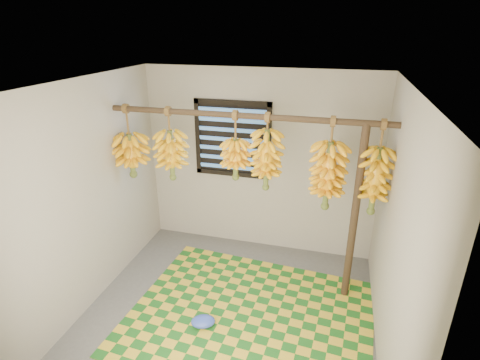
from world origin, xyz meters
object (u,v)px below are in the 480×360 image
(banana_bunch_e, at_px, (328,176))
(banana_bunch_f, at_px, (375,181))
(support_post, at_px, (354,217))
(banana_bunch_a, at_px, (131,155))
(banana_bunch_c, at_px, (236,159))
(banana_bunch_d, at_px, (266,160))
(woven_mat, at_px, (250,316))
(plastic_bag, at_px, (203,321))
(banana_bunch_b, at_px, (171,155))

(banana_bunch_e, bearing_deg, banana_bunch_f, -0.00)
(support_post, height_order, banana_bunch_a, banana_bunch_a)
(banana_bunch_c, height_order, banana_bunch_d, same)
(woven_mat, distance_m, banana_bunch_d, 1.66)
(woven_mat, xyz_separation_m, banana_bunch_e, (0.65, 0.63, 1.42))
(woven_mat, height_order, banana_bunch_d, banana_bunch_d)
(plastic_bag, bearing_deg, banana_bunch_c, 83.44)
(banana_bunch_b, bearing_deg, banana_bunch_f, 0.00)
(banana_bunch_a, bearing_deg, plastic_bag, -37.47)
(banana_bunch_b, height_order, banana_bunch_d, same)
(banana_bunch_f, bearing_deg, banana_bunch_e, 180.00)
(woven_mat, xyz_separation_m, banana_bunch_f, (1.11, 0.63, 1.42))
(support_post, bearing_deg, plastic_bag, -147.47)
(banana_bunch_e, bearing_deg, banana_bunch_a, -180.00)
(banana_bunch_b, height_order, banana_bunch_e, same)
(banana_bunch_b, bearing_deg, support_post, 0.00)
(banana_bunch_a, height_order, banana_bunch_c, same)
(plastic_bag, height_order, banana_bunch_d, banana_bunch_d)
(banana_bunch_a, relative_size, banana_bunch_f, 0.87)
(plastic_bag, xyz_separation_m, banana_bunch_f, (1.54, 0.89, 1.36))
(woven_mat, distance_m, banana_bunch_b, 1.95)
(support_post, xyz_separation_m, banana_bunch_f, (0.15, 0.00, 0.42))
(banana_bunch_e, bearing_deg, woven_mat, -135.90)
(banana_bunch_a, bearing_deg, banana_bunch_c, 0.00)
(support_post, height_order, banana_bunch_d, banana_bunch_d)
(banana_bunch_b, bearing_deg, banana_bunch_a, 180.00)
(woven_mat, xyz_separation_m, plastic_bag, (-0.43, -0.26, 0.06))
(banana_bunch_a, distance_m, banana_bunch_f, 2.70)
(woven_mat, height_order, banana_bunch_b, banana_bunch_b)
(banana_bunch_b, bearing_deg, woven_mat, -30.42)
(woven_mat, height_order, banana_bunch_e, banana_bunch_e)
(banana_bunch_c, relative_size, banana_bunch_e, 0.77)
(woven_mat, distance_m, banana_bunch_a, 2.24)
(banana_bunch_a, bearing_deg, woven_mat, -21.73)
(banana_bunch_f, bearing_deg, support_post, 180.00)
(banana_bunch_d, xyz_separation_m, banana_bunch_f, (1.10, 0.00, -0.12))
(plastic_bag, height_order, banana_bunch_e, banana_bunch_e)
(banana_bunch_c, height_order, banana_bunch_f, same)
(plastic_bag, distance_m, banana_bunch_f, 2.24)
(banana_bunch_e, xyz_separation_m, banana_bunch_f, (0.46, -0.00, -0.01))
(plastic_bag, bearing_deg, banana_bunch_b, 126.17)
(banana_bunch_b, relative_size, banana_bunch_e, 0.85)
(banana_bunch_b, bearing_deg, banana_bunch_e, 0.00)
(banana_bunch_c, bearing_deg, woven_mat, -62.73)
(support_post, distance_m, banana_bunch_e, 0.53)
(banana_bunch_d, distance_m, banana_bunch_e, 0.65)
(support_post, xyz_separation_m, banana_bunch_d, (-0.95, 0.00, 0.55))
(banana_bunch_b, bearing_deg, banana_bunch_c, 0.00)
(plastic_bag, bearing_deg, support_post, 32.53)
(banana_bunch_c, bearing_deg, banana_bunch_a, 180.00)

